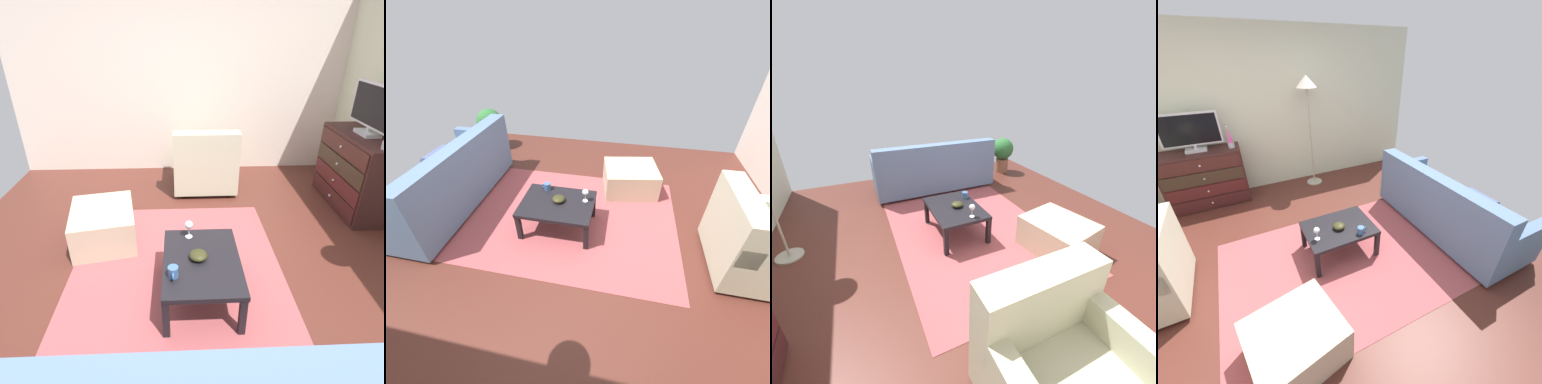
# 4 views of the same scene
# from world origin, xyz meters

# --- Properties ---
(ground_plane) EXTENTS (5.35, 4.93, 0.05)m
(ground_plane) POSITION_xyz_m (0.00, 0.00, -0.03)
(ground_plane) COLOR #50261D
(area_rug) EXTENTS (2.60, 1.90, 0.01)m
(area_rug) POSITION_xyz_m (0.20, -0.20, 0.00)
(area_rug) COLOR #9E484B
(area_rug) RESTS_ON ground_plane
(coffee_table) EXTENTS (0.81, 0.59, 0.37)m
(coffee_table) POSITION_xyz_m (0.28, -0.00, 0.32)
(coffee_table) COLOR black
(coffee_table) RESTS_ON ground_plane
(wine_glass) EXTENTS (0.07, 0.07, 0.16)m
(wine_glass) POSITION_xyz_m (-0.02, -0.09, 0.49)
(wine_glass) COLOR silver
(wine_glass) RESTS_ON coffee_table
(mug) EXTENTS (0.11, 0.08, 0.08)m
(mug) POSITION_xyz_m (0.46, -0.22, 0.41)
(mug) COLOR #3B5F95
(mug) RESTS_ON coffee_table
(bowl_decorative) EXTENTS (0.14, 0.14, 0.06)m
(bowl_decorative) POSITION_xyz_m (0.27, -0.03, 0.40)
(bowl_decorative) COLOR #2F2E14
(bowl_decorative) RESTS_ON coffee_table
(couch_large) EXTENTS (0.85, 2.03, 0.87)m
(couch_large) POSITION_xyz_m (1.76, -0.21, 0.34)
(couch_large) COLOR #332319
(couch_large) RESTS_ON ground_plane
(armchair) EXTENTS (0.80, 0.81, 0.85)m
(armchair) POSITION_xyz_m (-1.67, 0.18, 0.35)
(armchair) COLOR #332319
(armchair) RESTS_ON ground_plane
(ottoman) EXTENTS (0.80, 0.72, 0.37)m
(ottoman) POSITION_xyz_m (-0.51, -0.93, 0.18)
(ottoman) COLOR #C0AC8D
(ottoman) RESTS_ON ground_plane
(potted_plant) EXTENTS (0.44, 0.44, 0.72)m
(potted_plant) POSITION_xyz_m (2.02, -1.82, 0.43)
(potted_plant) COLOR brown
(potted_plant) RESTS_ON ground_plane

